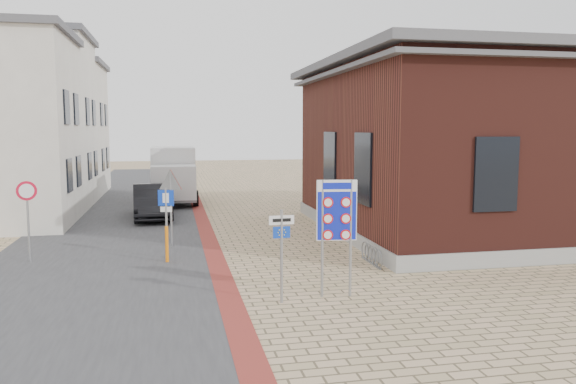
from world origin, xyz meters
name	(u,v)px	position (x,y,z in m)	size (l,w,h in m)	color
ground	(304,288)	(0.00, 0.00, 0.00)	(120.00, 120.00, 0.00)	tan
road_strip	(128,211)	(-5.50, 15.00, 0.01)	(7.00, 60.00, 0.02)	#38383A
curb_strip	(204,226)	(-2.00, 10.00, 0.01)	(0.60, 40.00, 0.02)	maroon
brick_building	(480,145)	(8.99, 7.00, 3.49)	(13.00, 13.00, 6.80)	gray
townhouse_mid	(21,120)	(-10.99, 18.00, 4.57)	(7.40, 6.40, 9.10)	beige
townhouse_far	(46,128)	(-10.99, 24.00, 4.17)	(7.40, 6.40, 8.30)	beige
bike_rack	(371,255)	(2.65, 2.20, 0.26)	(0.08, 1.80, 0.60)	slate
sedan	(152,201)	(-4.23, 12.59, 0.78)	(1.66, 4.76, 1.57)	black
box_truck	(173,174)	(-3.22, 18.11, 1.59)	(2.55, 5.90, 3.09)	slate
border_sign	(337,213)	(0.62, -0.82, 2.09)	(0.99, 0.18, 2.90)	gray
essen_sign	(282,242)	(-0.80, -1.04, 1.47)	(0.61, 0.08, 2.24)	gray
parking_sign	(166,211)	(-3.50, 4.19, 1.53)	(0.49, 0.16, 2.27)	gray
yield_sign	(171,189)	(-3.35, 6.00, 2.05)	(0.90, 0.42, 2.67)	gray
speed_sign	(27,208)	(-7.66, 4.50, 1.72)	(0.59, 0.13, 2.54)	gray
bollard	(167,244)	(-3.50, 3.64, 0.57)	(0.10, 0.10, 1.14)	orange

